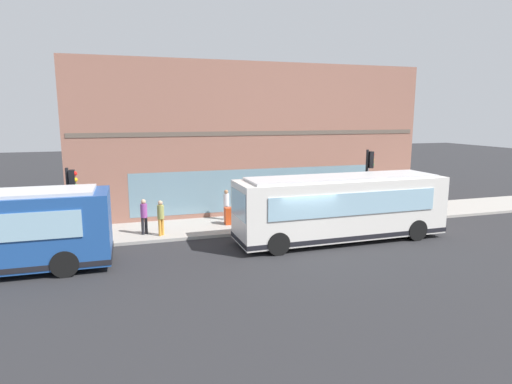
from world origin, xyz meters
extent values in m
plane|color=#262628|center=(0.00, 0.00, 0.00)|extent=(120.00, 120.00, 0.00)
cube|color=#9E9991|center=(4.46, 0.00, 0.07)|extent=(3.72, 40.00, 0.15)
cube|color=#8C5B4C|center=(10.54, 0.00, 4.40)|extent=(8.44, 20.69, 8.79)
cube|color=brown|center=(6.47, 0.00, 4.83)|extent=(0.36, 20.27, 0.24)
cube|color=slate|center=(6.37, 0.00, 1.60)|extent=(0.12, 14.48, 2.40)
cube|color=silver|center=(0.50, -2.23, 1.60)|extent=(2.63, 10.03, 2.70)
cube|color=silver|center=(0.50, -2.23, 3.01)|extent=(2.25, 9.03, 0.12)
cube|color=#8CB2C6|center=(0.44, 2.75, 2.05)|extent=(2.20, 0.11, 1.20)
cube|color=#8CB2C6|center=(1.77, -2.21, 2.00)|extent=(0.17, 8.20, 1.00)
cube|color=#8CB2C6|center=(-0.77, -2.25, 2.00)|extent=(0.17, 8.20, 1.00)
cube|color=black|center=(0.50, -2.23, 0.43)|extent=(2.67, 10.07, 0.20)
cylinder|color=black|center=(1.61, 1.38, 0.50)|extent=(0.31, 1.00, 1.00)
cylinder|color=black|center=(-0.69, 1.35, 0.50)|extent=(0.31, 1.00, 1.00)
cylinder|color=black|center=(1.70, -5.61, 0.50)|extent=(0.31, 1.00, 1.00)
cylinder|color=black|center=(-0.60, -5.65, 0.50)|extent=(0.31, 1.00, 1.00)
cylinder|color=black|center=(1.58, 9.62, 0.50)|extent=(0.31, 1.00, 1.00)
cylinder|color=black|center=(-0.72, 9.65, 0.50)|extent=(0.31, 1.00, 1.00)
cylinder|color=black|center=(3.11, -5.12, 2.09)|extent=(0.14, 0.14, 3.88)
cube|color=black|center=(3.11, -5.31, 3.48)|extent=(0.32, 0.24, 0.90)
sphere|color=red|center=(3.11, -5.44, 3.76)|extent=(0.20, 0.20, 0.20)
sphere|color=yellow|center=(3.11, -5.44, 3.48)|extent=(0.20, 0.20, 0.20)
sphere|color=green|center=(3.11, -5.44, 3.20)|extent=(0.20, 0.20, 0.20)
cylinder|color=black|center=(3.10, 9.79, 1.87)|extent=(0.14, 0.14, 3.43)
cube|color=black|center=(3.10, 9.60, 3.03)|extent=(0.32, 0.24, 0.90)
sphere|color=red|center=(3.10, 9.47, 3.31)|extent=(0.20, 0.20, 0.20)
sphere|color=yellow|center=(3.10, 9.47, 3.03)|extent=(0.20, 0.20, 0.20)
sphere|color=green|center=(3.10, 9.47, 2.75)|extent=(0.20, 0.20, 0.20)
cylinder|color=red|center=(5.08, -5.89, 0.43)|extent=(0.24, 0.24, 0.55)
sphere|color=red|center=(5.08, -5.89, 0.78)|extent=(0.22, 0.22, 0.22)
cylinder|color=red|center=(5.08, -6.06, 0.48)|extent=(0.10, 0.12, 0.10)
cylinder|color=red|center=(5.25, -5.89, 0.48)|extent=(0.12, 0.10, 0.10)
cylinder|color=gold|center=(3.23, 5.91, 0.56)|extent=(0.14, 0.14, 0.83)
cylinder|color=gold|center=(3.35, 5.78, 0.56)|extent=(0.14, 0.14, 0.83)
cylinder|color=#99994C|center=(3.29, 5.85, 1.31)|extent=(0.32, 0.32, 0.66)
sphere|color=tan|center=(3.29, 5.85, 1.75)|extent=(0.22, 0.22, 0.22)
cylinder|color=silver|center=(5.44, 2.22, 0.56)|extent=(0.14, 0.14, 0.81)
cylinder|color=silver|center=(5.43, 2.04, 0.56)|extent=(0.14, 0.14, 0.81)
cylinder|color=silver|center=(5.43, 2.13, 1.28)|extent=(0.32, 0.32, 0.64)
sphere|color=#9E704C|center=(5.43, 2.13, 1.71)|extent=(0.22, 0.22, 0.22)
cylinder|color=silver|center=(4.03, -4.62, 0.57)|extent=(0.14, 0.14, 0.84)
cylinder|color=silver|center=(4.21, -4.60, 0.57)|extent=(0.14, 0.14, 0.84)
cylinder|color=black|center=(4.12, -4.61, 1.33)|extent=(0.32, 0.32, 0.67)
sphere|color=brown|center=(4.12, -4.61, 1.78)|extent=(0.23, 0.23, 0.23)
cylinder|color=black|center=(3.79, 6.52, 0.57)|extent=(0.14, 0.14, 0.84)
cylinder|color=black|center=(3.71, 6.68, 0.57)|extent=(0.14, 0.14, 0.84)
cylinder|color=#8C3F8C|center=(3.75, 6.60, 1.32)|extent=(0.32, 0.32, 0.66)
sphere|color=tan|center=(3.75, 6.60, 1.76)|extent=(0.23, 0.23, 0.23)
cube|color=#BF3F19|center=(4.43, 2.26, 0.60)|extent=(0.44, 0.40, 0.90)
cube|color=#8CB2C6|center=(4.43, 2.05, 0.78)|extent=(0.35, 0.03, 0.30)
camera|label=1|loc=(-17.01, 7.41, 5.82)|focal=30.03mm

